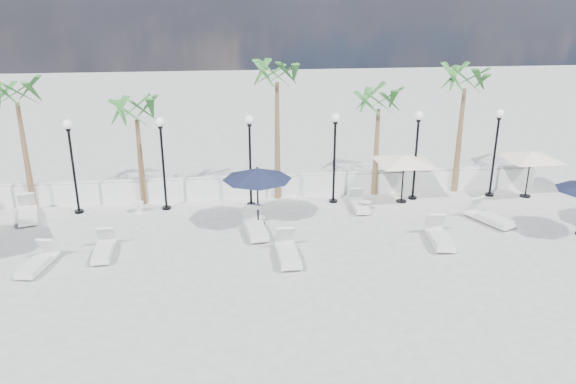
{
  "coord_description": "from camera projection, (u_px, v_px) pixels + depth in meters",
  "views": [
    {
      "loc": [
        -1.01,
        -15.55,
        8.45
      ],
      "look_at": [
        1.25,
        3.81,
        1.5
      ],
      "focal_mm": 35.0,
      "sensor_mm": 36.0,
      "label": 1
    }
  ],
  "objects": [
    {
      "name": "lamppost_5",
      "position": [
        417.0,
        143.0,
        23.5
      ],
      "size": [
        0.36,
        0.36,
        3.84
      ],
      "color": "black",
      "rests_on": "ground"
    },
    {
      "name": "lamppost_1",
      "position": [
        71.0,
        153.0,
        21.98
      ],
      "size": [
        0.36,
        0.36,
        3.84
      ],
      "color": "black",
      "rests_on": "ground"
    },
    {
      "name": "parasol_cream_sq_b",
      "position": [
        532.0,
        152.0,
        23.92
      ],
      "size": [
        4.36,
        4.36,
        2.19
      ],
      "color": "black",
      "rests_on": "ground"
    },
    {
      "name": "side_table_1",
      "position": [
        138.0,
        206.0,
        22.71
      ],
      "size": [
        0.46,
        0.46,
        0.45
      ],
      "color": "silver",
      "rests_on": "ground"
    },
    {
      "name": "parasol_cream_sq_a",
      "position": [
        405.0,
        156.0,
        23.3
      ],
      "size": [
        4.51,
        4.51,
        2.22
      ],
      "color": "black",
      "rests_on": "ground"
    },
    {
      "name": "lamppost_4",
      "position": [
        335.0,
        146.0,
        23.12
      ],
      "size": [
        0.36,
        0.36,
        3.84
      ],
      "color": "black",
      "rests_on": "ground"
    },
    {
      "name": "lamppost_6",
      "position": [
        496.0,
        141.0,
        23.88
      ],
      "size": [
        0.36,
        0.36,
        3.84
      ],
      "color": "black",
      "rests_on": "ground"
    },
    {
      "name": "lamppost_2",
      "position": [
        162.0,
        151.0,
        22.36
      ],
      "size": [
        0.36,
        0.36,
        3.84
      ],
      "color": "black",
      "rests_on": "ground"
    },
    {
      "name": "palm_2",
      "position": [
        277.0,
        79.0,
        22.74
      ],
      "size": [
        2.6,
        2.6,
        6.1
      ],
      "color": "brown",
      "rests_on": "ground"
    },
    {
      "name": "palm_3",
      "position": [
        379.0,
        106.0,
        23.6
      ],
      "size": [
        2.6,
        2.6,
        4.9
      ],
      "color": "brown",
      "rests_on": "ground"
    },
    {
      "name": "side_table_2",
      "position": [
        366.0,
        205.0,
        22.86
      ],
      "size": [
        0.44,
        0.44,
        0.43
      ],
      "color": "silver",
      "rests_on": "ground"
    },
    {
      "name": "palm_0",
      "position": [
        16.0,
        99.0,
        21.82
      ],
      "size": [
        2.6,
        2.6,
        5.5
      ],
      "color": "brown",
      "rests_on": "ground"
    },
    {
      "name": "ground",
      "position": [
        263.0,
        279.0,
        17.5
      ],
      "size": [
        100.0,
        100.0,
        0.0
      ],
      "primitive_type": "plane",
      "color": "gray",
      "rests_on": "ground"
    },
    {
      "name": "lounger_5",
      "position": [
        440.0,
        236.0,
        19.96
      ],
      "size": [
        0.92,
        2.13,
        0.77
      ],
      "rotation": [
        0.0,
        0.0,
        -0.12
      ],
      "color": "silver",
      "rests_on": "ground"
    },
    {
      "name": "lounger_0",
      "position": [
        38.0,
        262.0,
        18.1
      ],
      "size": [
        0.99,
        1.97,
        0.71
      ],
      "rotation": [
        0.0,
        0.0,
        -0.21
      ],
      "color": "silver",
      "rests_on": "ground"
    },
    {
      "name": "palm_4",
      "position": [
        465.0,
        86.0,
        23.74
      ],
      "size": [
        2.6,
        2.6,
        5.7
      ],
      "color": "brown",
      "rests_on": "ground"
    },
    {
      "name": "lounger_2",
      "position": [
        104.0,
        249.0,
        19.02
      ],
      "size": [
        0.69,
        1.89,
        0.7
      ],
      "rotation": [
        0.0,
        0.0,
        0.05
      ],
      "color": "silver",
      "rests_on": "ground"
    },
    {
      "name": "lounger_6",
      "position": [
        359.0,
        204.0,
        23.11
      ],
      "size": [
        0.63,
        1.79,
        0.67
      ],
      "rotation": [
        0.0,
        0.0,
        -0.03
      ],
      "color": "silver",
      "rests_on": "ground"
    },
    {
      "name": "lounger_1",
      "position": [
        28.0,
        213.0,
        22.06
      ],
      "size": [
        1.27,
        2.2,
        0.79
      ],
      "rotation": [
        0.0,
        0.0,
        0.3
      ],
      "color": "silver",
      "rests_on": "ground"
    },
    {
      "name": "balustrade",
      "position": [
        250.0,
        187.0,
        24.35
      ],
      "size": [
        26.0,
        0.3,
        1.01
      ],
      "color": "silver",
      "rests_on": "ground"
    },
    {
      "name": "parasol_navy_mid",
      "position": [
        257.0,
        174.0,
        20.87
      ],
      "size": [
        2.63,
        2.63,
        2.36
      ],
      "color": "black",
      "rests_on": "ground"
    },
    {
      "name": "lounger_7",
      "position": [
        489.0,
        217.0,
        21.71
      ],
      "size": [
        1.43,
        2.15,
        0.77
      ],
      "rotation": [
        0.0,
        0.0,
        0.42
      ],
      "color": "silver",
      "rests_on": "ground"
    },
    {
      "name": "lamppost_3",
      "position": [
        250.0,
        148.0,
        22.74
      ],
      "size": [
        0.36,
        0.36,
        3.84
      ],
      "color": "black",
      "rests_on": "ground"
    },
    {
      "name": "lounger_4",
      "position": [
        288.0,
        252.0,
        18.75
      ],
      "size": [
        0.73,
        2.11,
        0.79
      ],
      "rotation": [
        0.0,
        0.0,
        0.02
      ],
      "color": "silver",
      "rests_on": "ground"
    },
    {
      "name": "palm_1",
      "position": [
        136.0,
        116.0,
        22.57
      ],
      "size": [
        2.6,
        2.6,
        4.7
      ],
      "color": "brown",
      "rests_on": "ground"
    },
    {
      "name": "lounger_3",
      "position": [
        256.0,
        227.0,
        20.75
      ],
      "size": [
        0.91,
        2.19,
        0.8
      ],
      "rotation": [
        0.0,
        0.0,
        0.1
      ],
      "color": "silver",
      "rests_on": "ground"
    }
  ]
}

